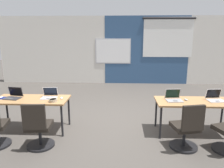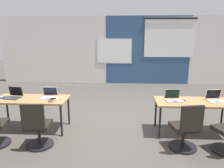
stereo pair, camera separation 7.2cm
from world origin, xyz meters
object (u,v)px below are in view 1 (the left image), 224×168
(desk_near_left, at_px, (31,101))
(mouse_near_left_end, at_px, (1,97))
(snack_bowl, at_px, (53,100))
(desk_near_right, at_px, (194,104))
(laptop_near_left_inner, at_px, (49,96))
(chair_near_right_inner, at_px, (187,130))
(laptop_near_left_end, at_px, (14,96))
(mouse_near_left_inner, at_px, (61,98))
(laptop_near_right_inner, at_px, (174,98))
(chair_near_left_inner, at_px, (38,129))
(mouse_near_right_inner, at_px, (186,100))
(laptop_near_right_end, at_px, (215,98))

(desk_near_left, bearing_deg, mouse_near_left_end, 178.77)
(desk_near_left, bearing_deg, snack_bowl, -18.75)
(desk_near_right, height_order, laptop_near_left_inner, laptop_near_left_inner)
(snack_bowl, bearing_deg, chair_near_right_inner, -11.30)
(laptop_near_left_end, bearing_deg, laptop_near_left_inner, 13.15)
(chair_near_right_inner, bearing_deg, snack_bowl, -23.45)
(desk_near_right, bearing_deg, mouse_near_left_inner, 179.36)
(mouse_near_left_inner, relative_size, laptop_near_right_inner, 0.31)
(mouse_near_left_end, distance_m, laptop_near_right_inner, 3.74)
(desk_near_right, height_order, mouse_near_left_end, mouse_near_left_end)
(chair_near_left_inner, height_order, chair_near_right_inner, same)
(laptop_near_left_inner, bearing_deg, mouse_near_left_end, -179.39)
(desk_near_right, xyz_separation_m, mouse_near_left_inner, (-2.84, 0.03, 0.08))
(mouse_near_right_inner, bearing_deg, laptop_near_left_end, -179.92)
(laptop_near_right_inner, bearing_deg, mouse_near_left_inner, 174.24)
(laptop_near_left_end, xyz_separation_m, snack_bowl, (0.95, -0.21, -0.01))
(desk_near_right, bearing_deg, laptop_near_right_inner, 176.68)
(desk_near_left, height_order, snack_bowl, snack_bowl)
(mouse_near_left_inner, bearing_deg, laptop_near_right_end, 0.42)
(mouse_near_left_end, bearing_deg, laptop_near_right_end, 0.51)
(chair_near_left_inner, xyz_separation_m, chair_near_right_inner, (2.73, 0.08, 0.00))
(mouse_near_right_inner, bearing_deg, laptop_near_right_inner, -178.01)
(laptop_near_left_inner, height_order, laptop_near_right_inner, laptop_near_right_inner)
(laptop_near_right_end, xyz_separation_m, laptop_near_right_inner, (-0.87, -0.03, -0.00))
(laptop_near_right_inner, relative_size, snack_bowl, 2.01)
(laptop_near_right_end, bearing_deg, laptop_near_right_inner, 175.82)
(laptop_near_left_inner, xyz_separation_m, chair_near_left_inner, (0.05, -0.87, -0.39))
(desk_near_left, relative_size, laptop_near_left_inner, 4.62)
(laptop_near_left_inner, height_order, laptop_near_right_end, laptop_near_right_end)
(laptop_near_left_end, xyz_separation_m, laptop_near_right_end, (4.34, 0.03, -0.00))
(mouse_near_left_inner, xyz_separation_m, chair_near_left_inner, (-0.23, -0.82, -0.36))
(laptop_near_left_inner, xyz_separation_m, chair_near_right_inner, (2.78, -0.79, -0.39))
(desk_near_left, bearing_deg, mouse_near_left_inner, 2.74)
(desk_near_right, relative_size, laptop_near_left_inner, 4.62)
(mouse_near_left_inner, xyz_separation_m, chair_near_right_inner, (2.50, -0.74, -0.36))
(mouse_near_left_inner, bearing_deg, snack_bowl, -117.89)
(desk_near_left, xyz_separation_m, desk_near_right, (3.50, 0.00, 0.00))
(desk_near_left, bearing_deg, laptop_near_left_inner, 12.36)
(desk_near_right, bearing_deg, mouse_near_left_end, 179.80)
(mouse_near_right_inner, bearing_deg, desk_near_left, -179.42)
(desk_near_left, height_order, desk_near_right, same)
(chair_near_left_inner, height_order, mouse_near_right_inner, chair_near_left_inner)
(laptop_near_left_inner, relative_size, snack_bowl, 1.95)
(laptop_near_right_end, xyz_separation_m, snack_bowl, (-3.40, -0.24, -0.01))
(mouse_near_right_inner, bearing_deg, laptop_near_right_end, 2.07)
(mouse_near_left_inner, bearing_deg, chair_near_right_inner, -16.47)
(laptop_near_left_inner, height_order, snack_bowl, laptop_near_left_inner)
(laptop_near_left_end, distance_m, chair_near_right_inner, 3.66)
(laptop_near_left_end, distance_m, chair_near_left_inner, 1.23)
(laptop_near_right_end, bearing_deg, mouse_near_left_inner, 174.20)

